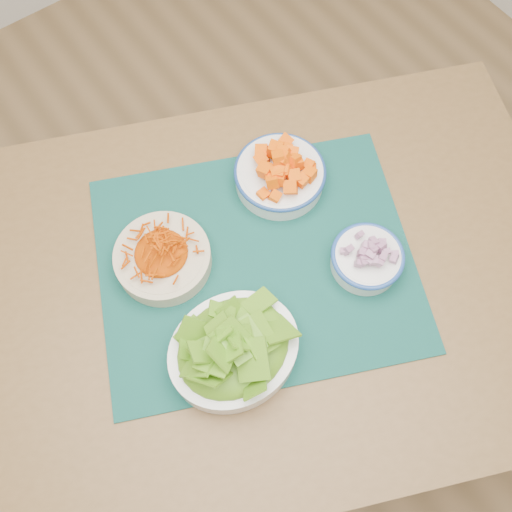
{
  "coord_description": "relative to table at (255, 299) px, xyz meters",
  "views": [
    {
      "loc": [
        -0.21,
        -0.09,
        1.77
      ],
      "look_at": [
        0.04,
        0.27,
        0.78
      ],
      "focal_mm": 40.0,
      "sensor_mm": 36.0,
      "label": 1
    }
  ],
  "objects": [
    {
      "name": "carrot_bowl",
      "position": [
        -0.12,
        0.14,
        0.13
      ],
      "size": [
        0.24,
        0.24,
        0.07
      ],
      "rotation": [
        0.0,
        0.0,
        -0.41
      ],
      "color": "beige",
      "rests_on": "placemat"
    },
    {
      "name": "table",
      "position": [
        0.0,
        0.0,
        0.0
      ],
      "size": [
        1.5,
        1.28,
        0.75
      ],
      "rotation": [
        0.0,
        0.0,
        -0.41
      ],
      "color": "brown",
      "rests_on": "ground"
    },
    {
      "name": "placemat",
      "position": [
        0.03,
        0.03,
        0.09
      ],
      "size": [
        0.75,
        0.7,
        0.0
      ],
      "primitive_type": "cube",
      "rotation": [
        0.0,
        0.0,
        -0.42
      ],
      "color": "#082F2B",
      "rests_on": "table"
    },
    {
      "name": "ground",
      "position": [
        -0.02,
        -0.23,
        -0.66
      ],
      "size": [
        4.0,
        4.0,
        0.0
      ],
      "primitive_type": "plane",
      "color": "#9A764A",
      "rests_on": "ground"
    },
    {
      "name": "lettuce_bowl",
      "position": [
        -0.11,
        -0.09,
        0.15
      ],
      "size": [
        0.25,
        0.22,
        0.12
      ],
      "rotation": [
        0.0,
        0.0,
        -0.07
      ],
      "color": "white",
      "rests_on": "placemat"
    },
    {
      "name": "squash_bowl",
      "position": [
        0.17,
        0.15,
        0.14
      ],
      "size": [
        0.2,
        0.2,
        0.1
      ],
      "rotation": [
        0.0,
        0.0,
        -0.14
      ],
      "color": "white",
      "rests_on": "placemat"
    },
    {
      "name": "onion_bowl",
      "position": [
        0.19,
        -0.09,
        0.13
      ],
      "size": [
        0.17,
        0.17,
        0.07
      ],
      "rotation": [
        0.0,
        0.0,
        0.35
      ],
      "color": "white",
      "rests_on": "placemat"
    }
  ]
}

